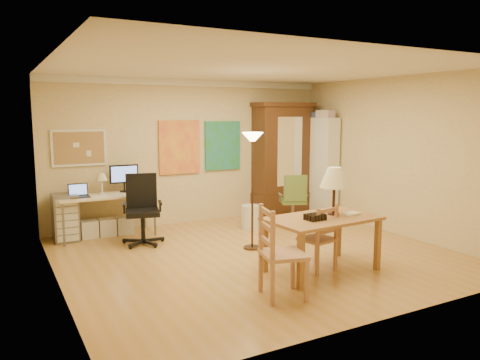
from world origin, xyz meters
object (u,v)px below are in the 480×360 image
office_chair_green (293,211)px  office_chair_black (143,225)px  dining_table (327,206)px  bookshelf (321,167)px  computer_desk (108,211)px  armoire (282,166)px

office_chair_green → office_chair_black: bearing=178.4°
office_chair_black → office_chair_green: (2.85, -0.08, -0.04)m
dining_table → office_chair_green: 2.61m
bookshelf → dining_table: bearing=-126.6°
office_chair_green → computer_desk: bearing=165.6°
dining_table → bookshelf: 3.46m
office_chair_green → armoire: size_ratio=0.42×
office_chair_black → armoire: size_ratio=0.49×
dining_table → bookshelf: (2.07, 2.78, 0.13)m
computer_desk → armoire: (3.57, 0.08, 0.56)m
office_chair_green → bookshelf: 1.33m
armoire → office_chair_black: bearing=-165.4°
computer_desk → office_chair_green: computer_desk is taller
office_chair_black → bookshelf: size_ratio=0.56×
dining_table → computer_desk: (-2.16, 3.14, -0.43)m
computer_desk → bookshelf: (4.22, -0.36, 0.55)m
computer_desk → bookshelf: size_ratio=0.79×
computer_desk → armoire: 3.62m
computer_desk → armoire: size_ratio=0.69×
dining_table → office_chair_green: bearing=65.1°
office_chair_black → armoire: bearing=14.6°
dining_table → computer_desk: bearing=124.6°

